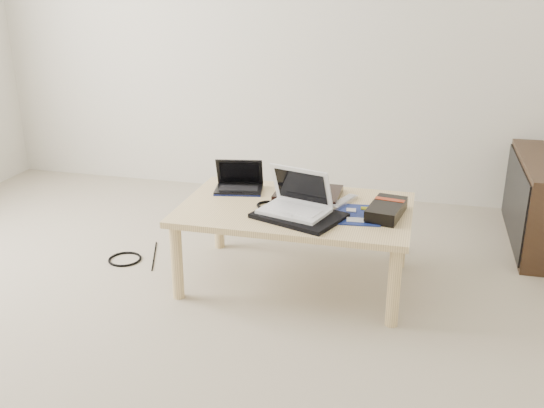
% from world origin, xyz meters
% --- Properties ---
extents(ground, '(4.00, 4.00, 0.00)m').
position_xyz_m(ground, '(0.00, 0.00, 0.00)').
color(ground, '#BEB59A').
rests_on(ground, ground).
extents(coffee_table, '(1.10, 0.70, 0.40)m').
position_xyz_m(coffee_table, '(0.47, 0.65, 0.35)').
color(coffee_table, '#E6C98A').
rests_on(coffee_table, ground).
extents(book, '(0.32, 0.26, 0.03)m').
position_xyz_m(book, '(0.51, 0.81, 0.42)').
color(book, black).
rests_on(book, coffee_table).
extents(netbook, '(0.27, 0.22, 0.16)m').
position_xyz_m(netbook, '(0.14, 0.82, 0.43)').
color(netbook, black).
rests_on(netbook, coffee_table).
extents(tablet, '(0.24, 0.19, 0.01)m').
position_xyz_m(tablet, '(0.52, 0.71, 0.41)').
color(tablet, black).
rests_on(tablet, coffee_table).
extents(remote, '(0.12, 0.22, 0.02)m').
position_xyz_m(remote, '(0.69, 0.75, 0.41)').
color(remote, silver).
rests_on(remote, coffee_table).
extents(neoprene_sleeve, '(0.45, 0.39, 0.02)m').
position_xyz_m(neoprene_sleeve, '(0.52, 0.51, 0.41)').
color(neoprene_sleeve, black).
rests_on(neoprene_sleeve, coffee_table).
extents(white_laptop, '(0.34, 0.29, 0.21)m').
position_xyz_m(white_laptop, '(0.50, 0.54, 0.46)').
color(white_laptop, silver).
rests_on(white_laptop, neoprene_sleeve).
extents(motherboard, '(0.24, 0.29, 0.01)m').
position_xyz_m(motherboard, '(0.77, 0.61, 0.40)').
color(motherboard, '#0C1253').
rests_on(motherboard, coffee_table).
extents(gpu_box, '(0.18, 0.29, 0.06)m').
position_xyz_m(gpu_box, '(0.90, 0.64, 0.43)').
color(gpu_box, black).
rests_on(gpu_box, coffee_table).
extents(cable_coil, '(0.12, 0.12, 0.01)m').
position_xyz_m(cable_coil, '(0.34, 0.62, 0.41)').
color(cable_coil, black).
rests_on(cable_coil, coffee_table).
extents(floor_cable_coil, '(0.19, 0.19, 0.01)m').
position_xyz_m(floor_cable_coil, '(-0.47, 0.66, 0.01)').
color(floor_cable_coil, black).
rests_on(floor_cable_coil, ground).
extents(floor_cable_trail, '(0.14, 0.34, 0.01)m').
position_xyz_m(floor_cable_trail, '(-0.33, 0.74, 0.00)').
color(floor_cable_trail, black).
rests_on(floor_cable_trail, ground).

